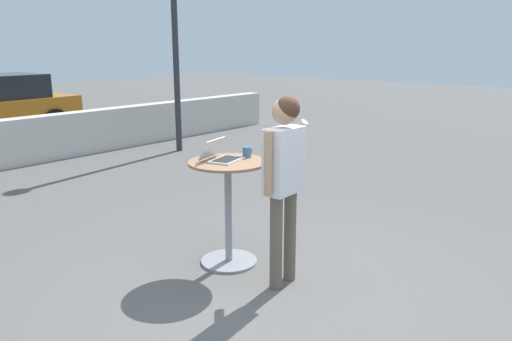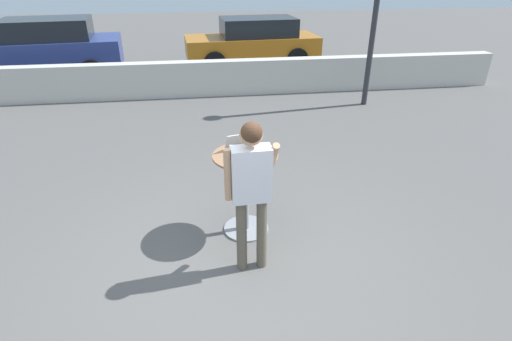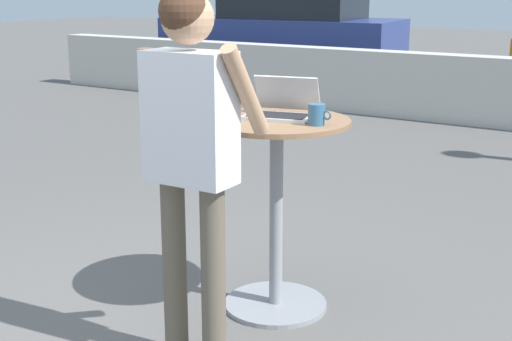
{
  "view_description": "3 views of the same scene",
  "coord_description": "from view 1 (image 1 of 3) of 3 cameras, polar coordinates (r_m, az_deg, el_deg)",
  "views": [
    {
      "loc": [
        -3.11,
        -2.37,
        2.09
      ],
      "look_at": [
        0.17,
        0.4,
        1.01
      ],
      "focal_mm": 35.0,
      "sensor_mm": 36.0,
      "label": 1
    },
    {
      "loc": [
        -0.24,
        -3.25,
        2.96
      ],
      "look_at": [
        0.3,
        0.57,
        0.93
      ],
      "focal_mm": 28.0,
      "sensor_mm": 36.0,
      "label": 2
    },
    {
      "loc": [
        2.05,
        -2.24,
        1.69
      ],
      "look_at": [
        0.36,
        0.37,
        0.87
      ],
      "focal_mm": 50.0,
      "sensor_mm": 36.0,
      "label": 3
    }
  ],
  "objects": [
    {
      "name": "ground_plane",
      "position": [
        4.43,
        2.6,
        -13.99
      ],
      "size": [
        50.0,
        50.0,
        0.0
      ],
      "primitive_type": "plane",
      "color": "#5B5956"
    },
    {
      "name": "cafe_table",
      "position": [
        4.81,
        -3.19,
        -3.49
      ],
      "size": [
        0.75,
        0.75,
        1.03
      ],
      "color": "gray",
      "rests_on": "ground_plane"
    },
    {
      "name": "laptop",
      "position": [
        4.73,
        -3.98,
        1.69
      ],
      "size": [
        0.41,
        0.4,
        0.2
      ],
      "color": "silver",
      "rests_on": "cafe_table"
    },
    {
      "name": "coffee_mug",
      "position": [
        4.85,
        -1.04,
        2.11
      ],
      "size": [
        0.12,
        0.08,
        0.1
      ],
      "color": "#336084",
      "rests_on": "cafe_table"
    },
    {
      "name": "standing_person",
      "position": [
        4.25,
        3.23,
        0.25
      ],
      "size": [
        0.53,
        0.38,
        1.69
      ],
      "color": "brown",
      "rests_on": "ground_plane"
    },
    {
      "name": "street_lamp",
      "position": [
        10.14,
        -9.34,
        17.56
      ],
      "size": [
        0.32,
        0.32,
        4.22
      ],
      "color": "#2D2D33",
      "rests_on": "ground_plane"
    }
  ]
}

